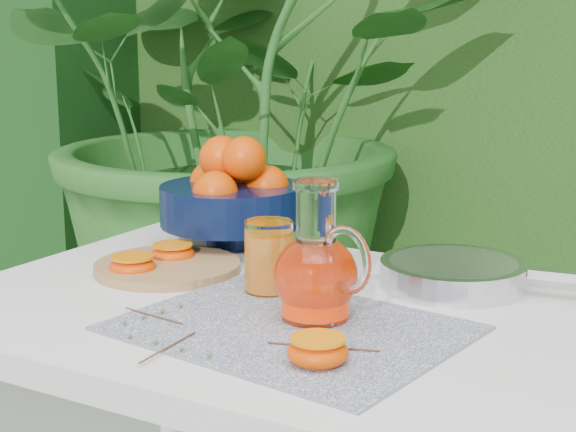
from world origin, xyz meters
The scene contains 10 objects.
potted_plant_left centered at (-0.85, 1.22, 0.92)m, with size 1.84×1.84×1.84m, color #266020.
white_table centered at (0.03, -0.07, 0.67)m, with size 1.00×0.70×0.75m.
placemat centered at (0.09, -0.16, 0.75)m, with size 0.44×0.35×0.00m, color #0C1347.
cutting_board centered at (-0.23, -0.01, 0.76)m, with size 0.25×0.25×0.02m, color #A57A4A.
fruit_bowl centered at (-0.23, 0.19, 0.85)m, with size 0.30×0.30×0.21m.
juice_pitcher centered at (0.11, -0.11, 0.82)m, with size 0.18×0.15×0.20m.
juice_tumbler centered at (-0.02, -0.03, 0.81)m, with size 0.08×0.08×0.11m.
saute_pan centered at (0.22, 0.14, 0.77)m, with size 0.42×0.26×0.04m.
orange_halves centered at (-0.11, -0.10, 0.77)m, with size 0.54×0.38×0.04m.
thyme_sprigs centered at (0.03, -0.25, 0.76)m, with size 0.39×0.24×0.01m.
Camera 1 is at (0.66, -1.15, 1.16)m, focal length 55.00 mm.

